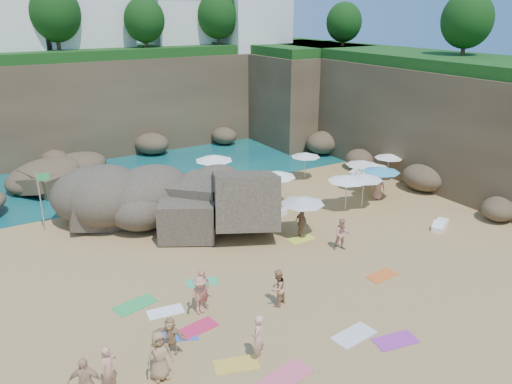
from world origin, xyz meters
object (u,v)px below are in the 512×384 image
person_stand_2 (248,193)px  person_stand_5 (78,200)px  parasol_2 (306,155)px  person_stand_6 (258,338)px  parasol_0 (214,158)px  parasol_1 (276,174)px  lounger_0 (249,194)px  person_stand_1 (278,288)px  flag_pole (42,194)px  person_stand_0 (109,370)px  person_stand_4 (378,187)px  rock_outcrop (170,229)px  person_stand_3 (302,223)px

person_stand_2 → person_stand_5: bearing=-8.1°
parasol_2 → person_stand_6: 20.69m
parasol_0 → parasol_1: 5.34m
lounger_0 → person_stand_1: bearing=-131.5°
flag_pole → parasol_0: (11.42, 1.41, 0.03)m
person_stand_0 → person_stand_4: bearing=-3.6°
rock_outcrop → person_stand_5: 6.47m
person_stand_0 → person_stand_1: bearing=-15.6°
person_stand_6 → person_stand_2: bearing=-164.3°
flag_pole → person_stand_5: (2.19, 1.62, -1.35)m
rock_outcrop → parasol_2: size_ratio=4.18×
person_stand_5 → parasol_1: bearing=-19.5°
person_stand_4 → parasol_1: bearing=-155.9°
person_stand_1 → person_stand_6: size_ratio=0.93×
parasol_1 → person_stand_2: 2.19m
rock_outcrop → person_stand_6: bearing=-97.0°
parasol_2 → person_stand_5: parasol_2 is taller
person_stand_3 → lounger_0: bearing=-6.3°
person_stand_1 → person_stand_3: person_stand_3 is taller
rock_outcrop → person_stand_5: bearing=127.3°
person_stand_2 → person_stand_5: 10.51m
flag_pole → parasol_1: 13.76m
flag_pole → rock_outcrop: bearing=-29.8°
parasol_2 → person_stand_3: size_ratio=1.25×
parasol_1 → person_stand_0: size_ratio=1.42×
person_stand_5 → parasol_0: bearing=4.3°
flag_pole → person_stand_5: 3.04m
person_stand_4 → person_stand_6: (-15.19, -9.67, 0.02)m
parasol_0 → person_stand_6: parasol_0 is taller
parasol_0 → person_stand_4: parasol_0 is taller
rock_outcrop → person_stand_0: bearing=-120.3°
parasol_1 → person_stand_4: 7.05m
person_stand_0 → flag_pole: bearing=61.6°
flag_pole → parasol_2: flag_pole is taller
person_stand_1 → person_stand_2: person_stand_2 is taller
parasol_0 → parasol_2: size_ratio=1.21×
flag_pole → person_stand_2: bearing=-12.5°
lounger_0 → person_stand_0: size_ratio=0.99×
flag_pole → person_stand_1: size_ratio=2.09×
parasol_1 → parasol_2: size_ratio=1.16×
parasol_2 → person_stand_3: 10.24m
person_stand_2 → person_stand_3: 5.63m
flag_pole → person_stand_5: size_ratio=1.99×
person_stand_0 → parasol_2: bearing=11.4°
flag_pole → person_stand_0: size_ratio=1.98×
rock_outcrop → parasol_2: parasol_2 is taller
parasol_1 → person_stand_3: parasol_1 is taller
person_stand_4 → parasol_0: bearing=-176.8°
flag_pole → person_stand_0: 14.73m
person_stand_6 → lounger_0: bearing=-164.7°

